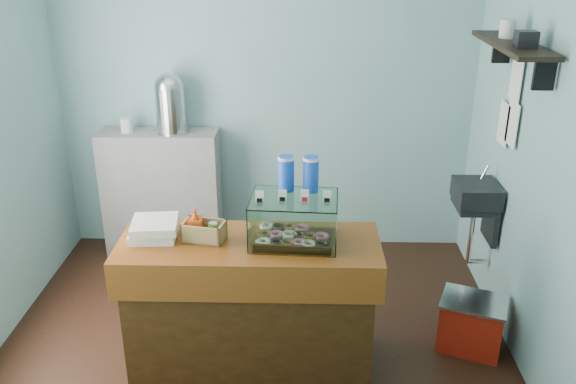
{
  "coord_description": "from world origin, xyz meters",
  "views": [
    {
      "loc": [
        0.32,
        -3.53,
        2.62
      ],
      "look_at": [
        0.23,
        -0.15,
        1.19
      ],
      "focal_mm": 38.0,
      "sensor_mm": 36.0,
      "label": 1
    }
  ],
  "objects_px": {
    "counter": "(251,304)",
    "red_cooler": "(472,324)",
    "display_case": "(294,216)",
    "coffee_urn": "(170,102)"
  },
  "relations": [
    {
      "from": "counter",
      "to": "display_case",
      "type": "bearing_deg",
      "value": 9.63
    },
    {
      "from": "display_case",
      "to": "coffee_urn",
      "type": "relative_size",
      "value": 1.08
    },
    {
      "from": "coffee_urn",
      "to": "red_cooler",
      "type": "height_order",
      "value": "coffee_urn"
    },
    {
      "from": "counter",
      "to": "red_cooler",
      "type": "distance_m",
      "value": 1.52
    },
    {
      "from": "counter",
      "to": "display_case",
      "type": "relative_size",
      "value": 2.94
    },
    {
      "from": "coffee_urn",
      "to": "red_cooler",
      "type": "xyz_separation_m",
      "value": [
        2.25,
        -1.36,
        -1.18
      ]
    },
    {
      "from": "counter",
      "to": "red_cooler",
      "type": "xyz_separation_m",
      "value": [
        1.48,
        0.21,
        -0.27
      ]
    },
    {
      "from": "counter",
      "to": "red_cooler",
      "type": "height_order",
      "value": "counter"
    },
    {
      "from": "display_case",
      "to": "coffee_urn",
      "type": "bearing_deg",
      "value": 127.73
    },
    {
      "from": "display_case",
      "to": "red_cooler",
      "type": "bearing_deg",
      "value": 11.09
    }
  ]
}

